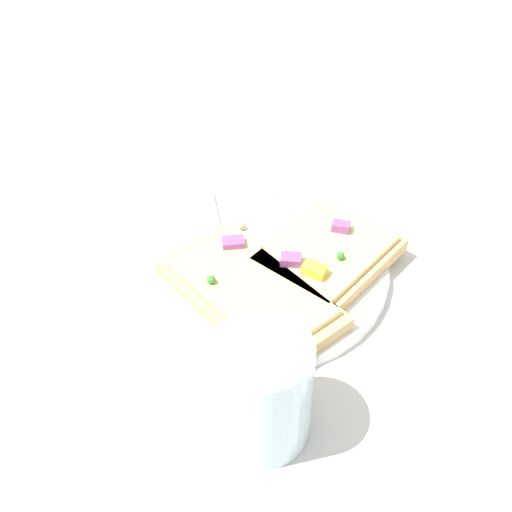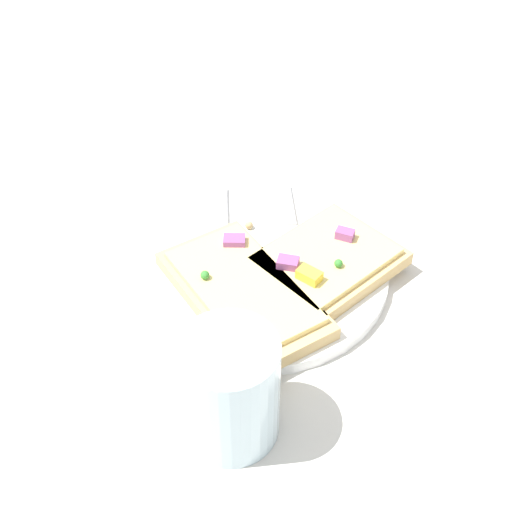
% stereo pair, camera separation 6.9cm
% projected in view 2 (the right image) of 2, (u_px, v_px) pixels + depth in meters
% --- Properties ---
extents(ground_plane, '(4.00, 4.00, 0.00)m').
position_uv_depth(ground_plane, '(256.00, 272.00, 0.70)').
color(ground_plane, beige).
extents(plate, '(0.26, 0.26, 0.01)m').
position_uv_depth(plate, '(256.00, 268.00, 0.70)').
color(plate, white).
rests_on(plate, ground).
extents(fork, '(0.20, 0.10, 0.01)m').
position_uv_depth(fork, '(222.00, 259.00, 0.69)').
color(fork, silver).
rests_on(fork, plate).
extents(knife, '(0.20, 0.09, 0.01)m').
position_uv_depth(knife, '(289.00, 232.00, 0.72)').
color(knife, silver).
rests_on(knife, plate).
extents(pizza_slice_main, '(0.18, 0.11, 0.03)m').
position_uv_depth(pizza_slice_main, '(243.00, 292.00, 0.65)').
color(pizza_slice_main, tan).
rests_on(pizza_slice_main, plate).
extents(pizza_slice_corner, '(0.14, 0.16, 0.03)m').
position_uv_depth(pizza_slice_corner, '(325.00, 261.00, 0.68)').
color(pizza_slice_corner, tan).
rests_on(pizza_slice_corner, plate).
extents(crumb_scatter, '(0.09, 0.12, 0.01)m').
position_uv_depth(crumb_scatter, '(237.00, 267.00, 0.68)').
color(crumb_scatter, tan).
rests_on(crumb_scatter, plate).
extents(drinking_glass, '(0.08, 0.08, 0.10)m').
position_uv_depth(drinking_glass, '(229.00, 390.00, 0.54)').
color(drinking_glass, silver).
rests_on(drinking_glass, ground).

